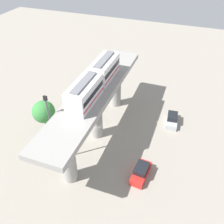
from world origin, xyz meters
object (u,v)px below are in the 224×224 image
train (95,80)px  signal_post (51,128)px  parked_car_silver (172,120)px  parked_car_red (141,172)px  tree_near_viaduct (44,112)px

train → signal_post: train is taller
parked_car_silver → signal_post: (-14.35, -14.06, 5.40)m
train → signal_post: bearing=-115.4°
train → parked_car_red: (8.82, -5.78, -9.40)m
tree_near_viaduct → signal_post: bearing=-46.1°
parked_car_silver → signal_post: bearing=-141.5°
parked_car_silver → train: bearing=-153.7°
tree_near_viaduct → signal_post: size_ratio=0.52×
train → tree_near_viaduct: train is taller
tree_near_viaduct → parked_car_silver: bearing=25.5°
parked_car_silver → parked_car_red: size_ratio=1.00×
parked_car_silver → signal_post: signal_post is taller
parked_car_red → tree_near_viaduct: bearing=173.2°
parked_car_red → tree_near_viaduct: size_ratio=0.75×
train → parked_car_silver: size_ratio=3.11×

